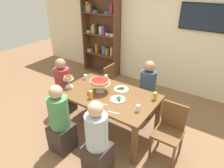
{
  "coord_description": "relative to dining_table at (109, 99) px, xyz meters",
  "views": [
    {
      "loc": [
        1.67,
        -2.33,
        2.43
      ],
      "look_at": [
        0.0,
        0.1,
        0.89
      ],
      "focal_mm": 31.85,
      "sensor_mm": 36.0,
      "label": 1
    }
  ],
  "objects": [
    {
      "name": "cutlery_fork_near",
      "position": [
        0.09,
        -0.31,
        0.09
      ],
      "size": [
        0.17,
        0.08,
        0.0
      ],
      "primitive_type": "cube",
      "rotation": [
        0.0,
        0.0,
        0.35
      ],
      "color": "silver",
      "rests_on": "dining_table"
    },
    {
      "name": "water_glass_clear_spare",
      "position": [
        -0.7,
        0.22,
        0.13
      ],
      "size": [
        0.07,
        0.07,
        0.09
      ],
      "primitive_type": "cylinder",
      "color": "white",
      "rests_on": "dining_table"
    },
    {
      "name": "rear_partition",
      "position": [
        0.0,
        2.2,
        0.75
      ],
      "size": [
        8.0,
        0.12,
        2.8
      ],
      "primitive_type": "cube",
      "color": "beige",
      "rests_on": "ground_plane"
    },
    {
      "name": "water_glass_clear_far",
      "position": [
        0.63,
        -0.15,
        0.14
      ],
      "size": [
        0.06,
        0.06,
        0.1
      ],
      "primitive_type": "cylinder",
      "color": "white",
      "rests_on": "dining_table"
    },
    {
      "name": "diner_near_left",
      "position": [
        -0.34,
        -0.79,
        -0.16
      ],
      "size": [
        0.34,
        0.34,
        1.15
      ],
      "rotation": [
        0.0,
        0.0,
        1.57
      ],
      "color": "#382D28",
      "rests_on": "ground_plane"
    },
    {
      "name": "diner_near_right",
      "position": [
        0.37,
        -0.8,
        -0.16
      ],
      "size": [
        0.34,
        0.34,
        1.15
      ],
      "rotation": [
        0.0,
        0.0,
        1.57
      ],
      "color": "#382D28",
      "rests_on": "ground_plane"
    },
    {
      "name": "bookshelf",
      "position": [
        -1.67,
        2.02,
        0.48
      ],
      "size": [
        1.1,
        0.3,
        2.21
      ],
      "color": "brown",
      "rests_on": "ground_plane"
    },
    {
      "name": "beer_glass_amber_tall",
      "position": [
        0.7,
        0.28,
        0.15
      ],
      "size": [
        0.06,
        0.06,
        0.13
      ],
      "primitive_type": "cylinder",
      "color": "gold",
      "rests_on": "dining_table"
    },
    {
      "name": "dining_table",
      "position": [
        0.0,
        0.0,
        0.0
      ],
      "size": [
        1.61,
        0.97,
        0.74
      ],
      "color": "brown",
      "rests_on": "ground_plane"
    },
    {
      "name": "personal_pizza_stand",
      "position": [
        -0.73,
        -0.19,
        0.23
      ],
      "size": [
        0.18,
        0.18,
        0.21
      ],
      "color": "silver",
      "rests_on": "dining_table"
    },
    {
      "name": "salad_plate_near_diner",
      "position": [
        0.09,
        0.25,
        0.1
      ],
      "size": [
        0.26,
        0.26,
        0.06
      ],
      "color": "white",
      "rests_on": "dining_table"
    },
    {
      "name": "chair_head_east",
      "position": [
        1.07,
        0.05,
        -0.17
      ],
      "size": [
        0.4,
        0.4,
        0.87
      ],
      "rotation": [
        0.0,
        0.0,
        3.14
      ],
      "color": "brown",
      "rests_on": "ground_plane"
    },
    {
      "name": "television",
      "position": [
        0.84,
        2.11,
        1.12
      ],
      "size": [
        0.94,
        0.05,
        0.53
      ],
      "color": "black"
    },
    {
      "name": "chair_far_left",
      "position": [
        -0.42,
        0.77,
        -0.17
      ],
      "size": [
        0.4,
        0.4,
        0.87
      ],
      "rotation": [
        0.0,
        0.0,
        -1.57
      ],
      "color": "brown",
      "rests_on": "ground_plane"
    },
    {
      "name": "salad_plate_far_diner",
      "position": [
        0.23,
        -0.06,
        0.1
      ],
      "size": [
        0.24,
        0.24,
        0.07
      ],
      "color": "white",
      "rests_on": "dining_table"
    },
    {
      "name": "cutlery_knife_near",
      "position": [
        0.37,
        -0.38,
        0.09
      ],
      "size": [
        0.18,
        0.05,
        0.0
      ],
      "primitive_type": "cube",
      "rotation": [
        0.0,
        0.0,
        0.21
      ],
      "color": "silver",
      "rests_on": "dining_table"
    },
    {
      "name": "diner_head_west",
      "position": [
        -1.09,
        -0.02,
        -0.16
      ],
      "size": [
        0.34,
        0.34,
        1.15
      ],
      "color": "#382D28",
      "rests_on": "ground_plane"
    },
    {
      "name": "water_glass_clear_near",
      "position": [
        -0.33,
        0.38,
        0.15
      ],
      "size": [
        0.06,
        0.06,
        0.12
      ],
      "primitive_type": "cylinder",
      "color": "white",
      "rests_on": "dining_table"
    },
    {
      "name": "diner_far_right",
      "position": [
        0.34,
        0.81,
        -0.16
      ],
      "size": [
        0.34,
        0.34,
        1.15
      ],
      "rotation": [
        0.0,
        0.0,
        -1.57
      ],
      "color": "#382D28",
      "rests_on": "ground_plane"
    },
    {
      "name": "ground_plane",
      "position": [
        0.0,
        0.0,
        -0.65
      ],
      "size": [
        12.0,
        12.0,
        0.0
      ],
      "primitive_type": "plane",
      "color": "#846042"
    },
    {
      "name": "deep_dish_pizza_stand",
      "position": [
        -0.18,
        -0.01,
        0.27
      ],
      "size": [
        0.36,
        0.36,
        0.22
      ],
      "color": "silver",
      "rests_on": "dining_table"
    },
    {
      "name": "beer_glass_amber_short",
      "position": [
        -0.16,
        -0.27,
        0.15
      ],
      "size": [
        0.07,
        0.07,
        0.14
      ],
      "primitive_type": "cylinder",
      "color": "gold",
      "rests_on": "dining_table"
    }
  ]
}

